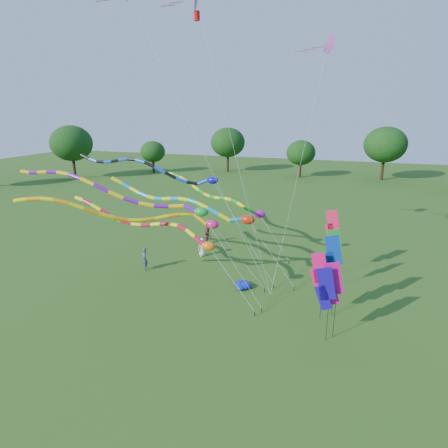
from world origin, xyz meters
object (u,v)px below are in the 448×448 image
(tube_kite_red, at_px, (157,227))
(person_c, at_px, (208,235))
(blue_nylon_heap, at_px, (241,285))
(person_a, at_px, (202,247))
(tube_kite_orange, at_px, (141,215))
(person_b, at_px, (144,259))

(tube_kite_red, xyz_separation_m, person_c, (-0.40, 10.01, -3.78))
(blue_nylon_heap, relative_size, person_a, 0.93)
(blue_nylon_heap, xyz_separation_m, person_a, (-4.85, 4.64, 0.60))
(tube_kite_orange, distance_m, blue_nylon_heap, 8.50)
(tube_kite_orange, distance_m, person_a, 9.41)
(person_a, distance_m, person_b, 5.22)
(person_a, relative_size, person_b, 0.89)
(tube_kite_orange, height_order, person_b, tube_kite_orange)
(tube_kite_orange, height_order, person_a, tube_kite_orange)
(tube_kite_orange, relative_size, person_c, 8.45)
(person_b, height_order, person_c, person_b)
(tube_kite_orange, bearing_deg, blue_nylon_heap, 7.86)
(blue_nylon_heap, xyz_separation_m, person_b, (-7.97, 0.45, 0.70))
(tube_kite_red, height_order, tube_kite_orange, tube_kite_orange)
(person_a, bearing_deg, tube_kite_orange, -133.26)
(person_b, bearing_deg, blue_nylon_heap, 47.43)
(person_c, bearing_deg, person_b, 151.84)
(tube_kite_orange, relative_size, person_b, 7.60)
(person_a, bearing_deg, tube_kite_red, -130.54)
(person_c, bearing_deg, tube_kite_red, 172.54)
(tube_kite_orange, height_order, blue_nylon_heap, tube_kite_orange)
(blue_nylon_heap, distance_m, person_b, 8.02)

